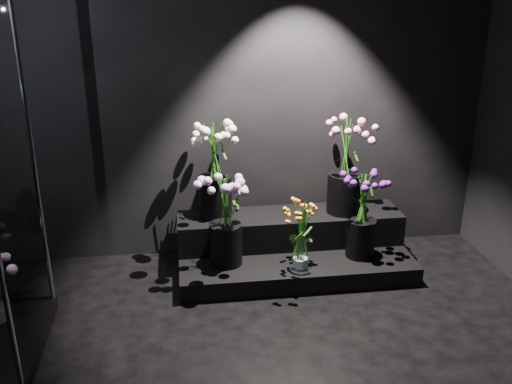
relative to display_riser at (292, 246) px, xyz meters
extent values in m
plane|color=black|center=(-0.36, 0.36, 1.23)|extent=(4.00, 0.00, 4.00)
cube|color=black|center=(0.00, -0.09, -0.09)|extent=(1.82, 0.81, 0.15)
cube|color=black|center=(0.00, 0.11, 0.11)|extent=(1.82, 0.40, 0.25)
cylinder|color=white|center=(0.00, -0.34, 0.10)|extent=(0.12, 0.12, 0.23)
cylinder|color=black|center=(-0.55, -0.19, 0.15)|extent=(0.25, 0.25, 0.32)
cylinder|color=black|center=(0.50, -0.21, 0.14)|extent=(0.22, 0.22, 0.30)
cylinder|color=black|center=(-0.60, 0.15, 0.40)|extent=(0.26, 0.26, 0.34)
cylinder|color=black|center=(0.44, 0.09, 0.40)|extent=(0.28, 0.28, 0.33)
camera|label=1|loc=(-0.85, -4.06, 2.04)|focal=40.00mm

